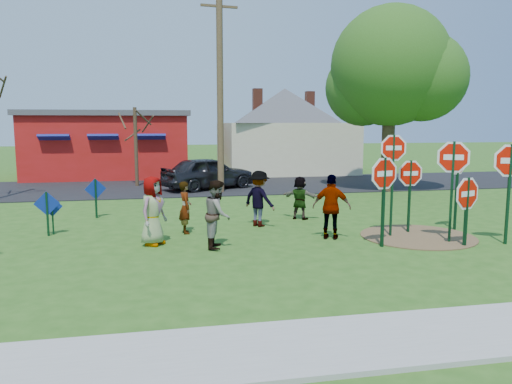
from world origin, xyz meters
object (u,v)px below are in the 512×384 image
(stop_sign_d, at_px, (458,169))
(utility_pole, at_px, (220,83))
(stop_sign_b, at_px, (393,159))
(person_b, at_px, (185,207))
(person_a, at_px, (153,211))
(stop_sign_a, at_px, (384,182))
(suv, at_px, (208,173))
(leafy_tree, at_px, (393,73))
(stop_sign_c, at_px, (453,168))

(stop_sign_d, distance_m, utility_pole, 11.57)
(stop_sign_b, height_order, person_b, stop_sign_b)
(person_a, bearing_deg, person_b, -2.02)
(stop_sign_a, relative_size, suv, 0.55)
(stop_sign_a, distance_m, stop_sign_d, 3.39)
(stop_sign_a, distance_m, person_b, 5.67)
(suv, bearing_deg, leafy_tree, -129.57)
(stop_sign_a, relative_size, person_b, 1.63)
(stop_sign_a, xyz_separation_m, utility_pole, (-2.83, 10.93, 3.27))
(stop_sign_b, height_order, stop_sign_d, stop_sign_b)
(suv, bearing_deg, stop_sign_a, 170.65)
(stop_sign_b, height_order, person_a, stop_sign_b)
(stop_sign_c, xyz_separation_m, person_a, (-7.85, 1.31, -1.11))
(stop_sign_c, xyz_separation_m, stop_sign_d, (1.07, 1.40, -0.18))
(utility_pole, bearing_deg, person_a, -107.60)
(person_a, height_order, person_b, person_a)
(stop_sign_a, xyz_separation_m, suv, (-3.29, 12.12, -0.89))
(stop_sign_a, bearing_deg, suv, 89.08)
(stop_sign_a, distance_m, utility_pole, 11.75)
(person_a, height_order, leafy_tree, leafy_tree)
(stop_sign_b, relative_size, suv, 0.66)
(stop_sign_b, bearing_deg, suv, 117.32)
(stop_sign_a, relative_size, utility_pole, 0.26)
(suv, xyz_separation_m, utility_pole, (0.47, -1.19, 4.16))
(stop_sign_b, bearing_deg, utility_pole, 117.17)
(stop_sign_c, distance_m, person_b, 7.49)
(person_b, bearing_deg, suv, -15.52)
(person_a, relative_size, leafy_tree, 0.21)
(stop_sign_b, distance_m, stop_sign_d, 2.37)
(stop_sign_d, bearing_deg, person_b, 153.65)
(stop_sign_c, xyz_separation_m, person_b, (-6.93, 2.55, -1.25))
(stop_sign_a, height_order, stop_sign_c, stop_sign_c)
(stop_sign_b, distance_m, person_b, 6.08)
(stop_sign_d, distance_m, person_a, 8.96)
(stop_sign_b, relative_size, stop_sign_d, 1.18)
(stop_sign_b, height_order, leafy_tree, leafy_tree)
(person_b, relative_size, leafy_tree, 0.18)
(stop_sign_a, bearing_deg, person_a, 150.60)
(suv, bearing_deg, stop_sign_c, 179.11)
(stop_sign_b, relative_size, person_a, 1.65)
(stop_sign_d, relative_size, leafy_tree, 0.30)
(stop_sign_d, bearing_deg, stop_sign_a, -172.44)
(person_a, height_order, utility_pole, utility_pole)
(stop_sign_a, distance_m, person_a, 6.07)
(stop_sign_a, relative_size, stop_sign_c, 0.86)
(stop_sign_d, height_order, utility_pole, utility_pole)
(stop_sign_b, xyz_separation_m, person_b, (-5.70, 1.57, -1.45))
(stop_sign_c, distance_m, suv, 13.22)
(stop_sign_a, height_order, stop_sign_d, stop_sign_d)
(stop_sign_a, bearing_deg, stop_sign_b, 38.10)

